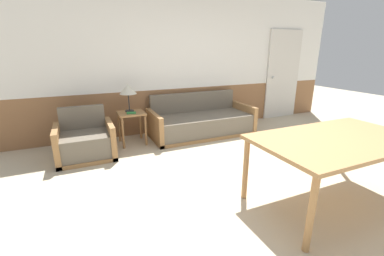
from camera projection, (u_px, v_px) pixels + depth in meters
ground_plane at (269, 183)px, 3.26m from camera, size 16.00×16.00×0.00m
wall_back at (188, 63)px, 5.16m from camera, size 7.20×0.06×2.70m
couch at (201, 123)px, 5.05m from camera, size 1.99×0.89×0.78m
armchair at (86, 142)px, 3.97m from camera, size 0.84×0.74×0.75m
side_table at (132, 119)px, 4.50m from camera, size 0.45×0.45×0.57m
table_lamp at (128, 90)px, 4.42m from camera, size 0.29×0.29×0.48m
book_stack at (131, 113)px, 4.38m from camera, size 0.17×0.13×0.02m
dining_table at (337, 144)px, 2.67m from camera, size 1.74×1.01×0.75m
entry_door at (283, 75)px, 6.16m from camera, size 0.94×0.09×2.05m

